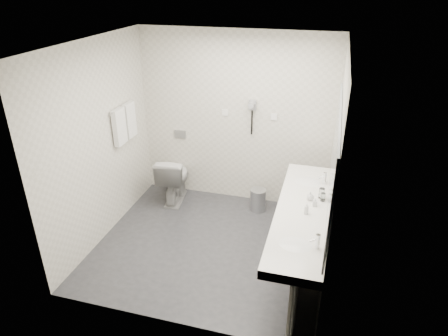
% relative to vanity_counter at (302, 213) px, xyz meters
% --- Properties ---
extents(floor, '(2.80, 2.80, 0.00)m').
position_rel_vanity_counter_xyz_m(floor, '(-1.12, 0.20, -0.80)').
color(floor, '#2E2E33').
rests_on(floor, ground).
extents(ceiling, '(2.80, 2.80, 0.00)m').
position_rel_vanity_counter_xyz_m(ceiling, '(-1.12, 0.20, 1.70)').
color(ceiling, silver).
rests_on(ceiling, wall_back).
extents(wall_back, '(2.80, 0.00, 2.80)m').
position_rel_vanity_counter_xyz_m(wall_back, '(-1.12, 1.50, 0.45)').
color(wall_back, silver).
rests_on(wall_back, floor).
extents(wall_front, '(2.80, 0.00, 2.80)m').
position_rel_vanity_counter_xyz_m(wall_front, '(-1.12, -1.10, 0.45)').
color(wall_front, silver).
rests_on(wall_front, floor).
extents(wall_left, '(0.00, 2.60, 2.60)m').
position_rel_vanity_counter_xyz_m(wall_left, '(-2.52, 0.20, 0.45)').
color(wall_left, silver).
rests_on(wall_left, floor).
extents(wall_right, '(0.00, 2.60, 2.60)m').
position_rel_vanity_counter_xyz_m(wall_right, '(0.27, 0.20, 0.45)').
color(wall_right, silver).
rests_on(wall_right, floor).
extents(vanity_counter, '(0.55, 2.20, 0.10)m').
position_rel_vanity_counter_xyz_m(vanity_counter, '(0.00, 0.00, 0.00)').
color(vanity_counter, white).
rests_on(vanity_counter, floor).
extents(vanity_panel, '(0.03, 2.15, 0.75)m').
position_rel_vanity_counter_xyz_m(vanity_panel, '(0.02, 0.00, -0.42)').
color(vanity_panel, '#9B9A92').
rests_on(vanity_panel, floor).
extents(vanity_post_near, '(0.06, 0.06, 0.75)m').
position_rel_vanity_counter_xyz_m(vanity_post_near, '(0.05, -1.04, -0.42)').
color(vanity_post_near, silver).
rests_on(vanity_post_near, floor).
extents(vanity_post_far, '(0.06, 0.06, 0.75)m').
position_rel_vanity_counter_xyz_m(vanity_post_far, '(0.05, 1.04, -0.42)').
color(vanity_post_far, silver).
rests_on(vanity_post_far, floor).
extents(mirror, '(0.02, 2.20, 1.05)m').
position_rel_vanity_counter_xyz_m(mirror, '(0.26, 0.00, 0.65)').
color(mirror, '#B2BCC6').
rests_on(mirror, wall_right).
extents(basin_near, '(0.40, 0.31, 0.05)m').
position_rel_vanity_counter_xyz_m(basin_near, '(0.00, -0.65, 0.04)').
color(basin_near, white).
rests_on(basin_near, vanity_counter).
extents(basin_far, '(0.40, 0.31, 0.05)m').
position_rel_vanity_counter_xyz_m(basin_far, '(0.00, 0.65, 0.04)').
color(basin_far, white).
rests_on(basin_far, vanity_counter).
extents(faucet_near, '(0.04, 0.04, 0.15)m').
position_rel_vanity_counter_xyz_m(faucet_near, '(0.19, -0.65, 0.12)').
color(faucet_near, silver).
rests_on(faucet_near, vanity_counter).
extents(faucet_far, '(0.04, 0.04, 0.15)m').
position_rel_vanity_counter_xyz_m(faucet_far, '(0.19, 0.65, 0.12)').
color(faucet_far, silver).
rests_on(faucet_far, vanity_counter).
extents(soap_bottle_a, '(0.05, 0.05, 0.10)m').
position_rel_vanity_counter_xyz_m(soap_bottle_a, '(0.12, 0.10, 0.10)').
color(soap_bottle_a, white).
rests_on(soap_bottle_a, vanity_counter).
extents(soap_bottle_b, '(0.11, 0.11, 0.10)m').
position_rel_vanity_counter_xyz_m(soap_bottle_b, '(0.06, 0.22, 0.10)').
color(soap_bottle_b, white).
rests_on(soap_bottle_b, vanity_counter).
extents(soap_bottle_c, '(0.06, 0.06, 0.13)m').
position_rel_vanity_counter_xyz_m(soap_bottle_c, '(0.05, -0.08, 0.11)').
color(soap_bottle_c, white).
rests_on(soap_bottle_c, vanity_counter).
extents(glass_left, '(0.06, 0.06, 0.10)m').
position_rel_vanity_counter_xyz_m(glass_left, '(0.20, 0.23, 0.10)').
color(glass_left, silver).
rests_on(glass_left, vanity_counter).
extents(glass_right, '(0.09, 0.09, 0.12)m').
position_rel_vanity_counter_xyz_m(glass_right, '(0.18, 0.30, 0.11)').
color(glass_right, silver).
rests_on(glass_right, vanity_counter).
extents(toilet, '(0.49, 0.76, 0.73)m').
position_rel_vanity_counter_xyz_m(toilet, '(-1.98, 1.16, -0.44)').
color(toilet, white).
rests_on(toilet, floor).
extents(flush_plate, '(0.18, 0.02, 0.12)m').
position_rel_vanity_counter_xyz_m(flush_plate, '(-1.98, 1.49, 0.15)').
color(flush_plate, '#B2B5BA').
rests_on(flush_plate, wall_back).
extents(pedal_bin, '(0.28, 0.28, 0.32)m').
position_rel_vanity_counter_xyz_m(pedal_bin, '(-0.70, 1.20, -0.64)').
color(pedal_bin, '#B2B5BA').
rests_on(pedal_bin, floor).
extents(bin_lid, '(0.23, 0.23, 0.02)m').
position_rel_vanity_counter_xyz_m(bin_lid, '(-0.70, 1.20, -0.47)').
color(bin_lid, '#B2B5BA').
rests_on(bin_lid, pedal_bin).
extents(towel_rail, '(0.02, 0.62, 0.02)m').
position_rel_vanity_counter_xyz_m(towel_rail, '(-2.47, 0.75, 0.75)').
color(towel_rail, silver).
rests_on(towel_rail, wall_left).
extents(towel_near, '(0.07, 0.24, 0.48)m').
position_rel_vanity_counter_xyz_m(towel_near, '(-2.46, 0.61, 0.53)').
color(towel_near, white).
rests_on(towel_near, towel_rail).
extents(towel_far, '(0.07, 0.24, 0.48)m').
position_rel_vanity_counter_xyz_m(towel_far, '(-2.46, 0.89, 0.53)').
color(towel_far, white).
rests_on(towel_far, towel_rail).
extents(dryer_cradle, '(0.10, 0.04, 0.14)m').
position_rel_vanity_counter_xyz_m(dryer_cradle, '(-0.88, 1.47, 0.70)').
color(dryer_cradle, gray).
rests_on(dryer_cradle, wall_back).
extents(dryer_barrel, '(0.08, 0.14, 0.08)m').
position_rel_vanity_counter_xyz_m(dryer_barrel, '(-0.88, 1.40, 0.73)').
color(dryer_barrel, gray).
rests_on(dryer_barrel, dryer_cradle).
extents(dryer_cord, '(0.02, 0.02, 0.35)m').
position_rel_vanity_counter_xyz_m(dryer_cord, '(-0.88, 1.46, 0.45)').
color(dryer_cord, black).
rests_on(dryer_cord, dryer_cradle).
extents(switch_plate_a, '(0.09, 0.02, 0.09)m').
position_rel_vanity_counter_xyz_m(switch_plate_a, '(-1.27, 1.49, 0.55)').
color(switch_plate_a, white).
rests_on(switch_plate_a, wall_back).
extents(switch_plate_b, '(0.09, 0.02, 0.09)m').
position_rel_vanity_counter_xyz_m(switch_plate_b, '(-0.57, 1.49, 0.55)').
color(switch_plate_b, white).
rests_on(switch_plate_b, wall_back).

